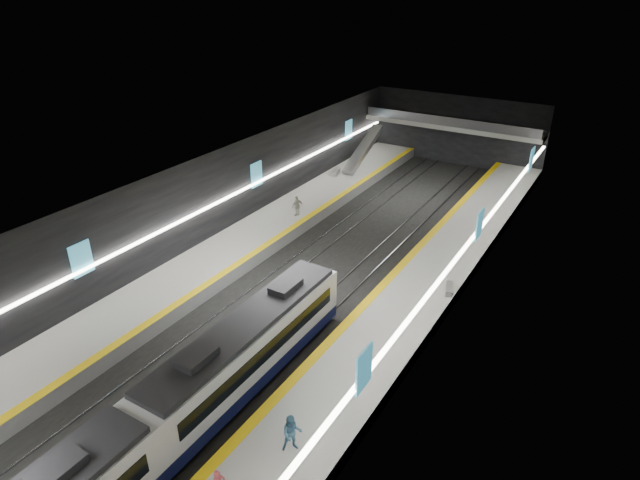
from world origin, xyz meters
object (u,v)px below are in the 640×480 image
Objects in this scene: train at (142,439)px; passenger_left_a at (297,206)px; passenger_right_b at (292,433)px; escalator at (363,149)px; bench_right_far at (449,289)px; bench_left_far at (336,172)px.

train is 15.90× the size of passenger_left_a.
passenger_right_b reaches higher than passenger_left_a.
passenger_left_a is (1.21, -15.06, -0.96)m from escalator.
bench_right_far is (17.00, -20.13, -1.70)m from escalator.
bench_left_far is 11.56m from passenger_left_a.
escalator is at bearing 113.12° from bench_right_far.
passenger_left_a is at bearing -85.42° from escalator.
escalator is 26.41m from bench_right_far.
passenger_right_b is (16.62, -33.10, 0.76)m from bench_left_far.
passenger_right_b is 1.04× the size of passenger_left_a.
bench_left_far is 0.98× the size of passenger_left_a.
escalator is 39.97m from passenger_right_b.
train is 27.17m from passenger_left_a.
train is 38.66m from bench_left_far.
train is 21.81m from bench_right_far.
bench_left_far is at bearing 76.56° from passenger_right_b.
escalator reaches higher than passenger_right_b.
bench_right_far is 16.61m from passenger_left_a.
bench_right_far is at bearing 89.46° from passenger_left_a.
escalator is at bearing 55.00° from bench_left_far.
train is at bearing 36.16° from passenger_left_a.
passenger_right_b is (15.36, -36.89, -0.92)m from escalator.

